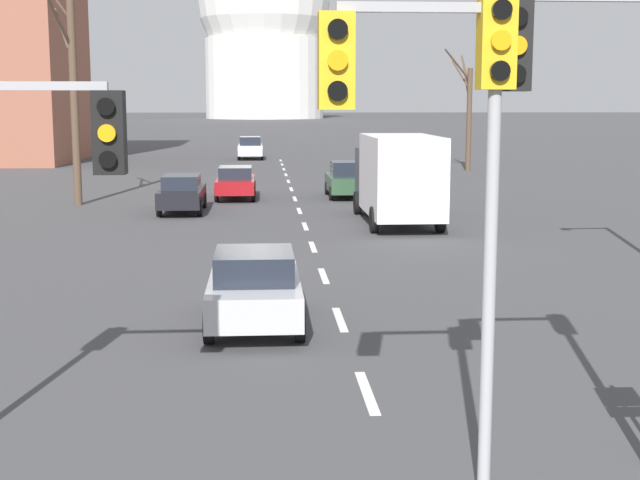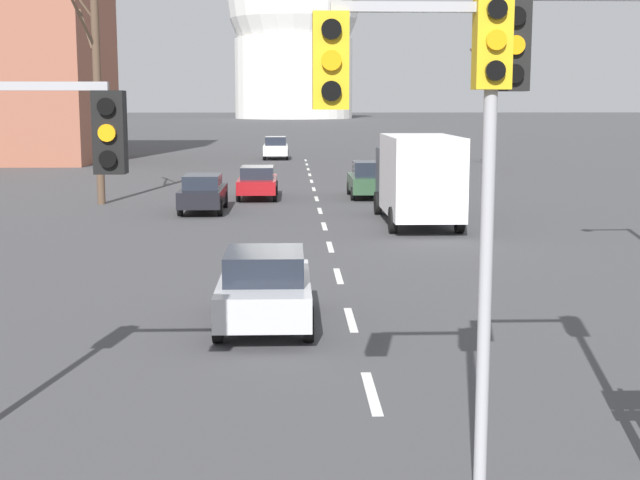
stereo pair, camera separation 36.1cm
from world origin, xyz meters
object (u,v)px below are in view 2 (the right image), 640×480
sedan_near_left (265,287)px  sedan_far_left (371,180)px  delivery_truck (417,176)px  sedan_near_right (276,148)px  sedan_far_right (258,182)px  traffic_signal_near_right (619,100)px  sedan_mid_centre (203,193)px  traffic_signal_centre_tall (436,115)px

sedan_near_left → sedan_far_left: (4.15, 23.42, 0.05)m
delivery_truck → sedan_near_right: bearing=98.5°
sedan_far_left → sedan_far_right: bearing=-177.2°
traffic_signal_near_right → sedan_near_left: (-4.08, 6.98, -3.51)m
sedan_near_right → sedan_mid_centre: 33.33m
sedan_mid_centre → sedan_near_right: bearing=86.0°
traffic_signal_near_right → traffic_signal_centre_tall: bearing=-163.2°
sedan_mid_centre → sedan_far_right: (1.96, 4.89, -0.00)m
sedan_mid_centre → sedan_far_right: 5.27m
traffic_signal_near_right → delivery_truck: traffic_signal_near_right is taller
traffic_signal_near_right → sedan_far_left: size_ratio=1.37×
traffic_signal_near_right → traffic_signal_centre_tall: traffic_signal_near_right is taller
traffic_signal_near_right → sedan_near_right: traffic_signal_near_right is taller
sedan_far_right → delivery_truck: (5.92, -8.76, 0.94)m
traffic_signal_centre_tall → sedan_near_right: (-2.55, 59.14, -3.25)m
traffic_signal_centre_tall → delivery_truck: bearing=82.3°
sedan_mid_centre → traffic_signal_near_right: bearing=-74.5°
traffic_signal_near_right → sedan_far_left: 30.60m
sedan_mid_centre → sedan_far_right: sedan_mid_centre is taller
traffic_signal_near_right → sedan_mid_centre: traffic_signal_near_right is taller
sedan_near_right → sedan_far_left: 28.50m
sedan_near_left → sedan_near_right: sedan_near_right is taller
traffic_signal_centre_tall → sedan_far_left: (2.17, 31.04, -3.31)m
traffic_signal_centre_tall → sedan_mid_centre: 26.57m
sedan_mid_centre → sedan_far_left: 8.74m
traffic_signal_centre_tall → traffic_signal_near_right: bearing=16.8°
sedan_near_right → sedan_far_right: size_ratio=0.99×
traffic_signal_centre_tall → sedan_far_right: bearing=95.4°
sedan_near_right → traffic_signal_centre_tall: bearing=-87.5°
sedan_far_right → sedan_mid_centre: bearing=-111.8°
sedan_mid_centre → delivery_truck: 8.83m
traffic_signal_centre_tall → delivery_truck: size_ratio=0.75×
sedan_far_right → delivery_truck: 10.62m
sedan_near_left → sedan_far_left: sedan_far_left is taller
sedan_mid_centre → delivery_truck: bearing=-26.1°
sedan_near_right → sedan_far_right: bearing=-90.8°
sedan_far_left → sedan_near_left: bearing=-100.0°
sedan_near_left → sedan_far_right: size_ratio=0.88×
sedan_near_right → sedan_far_left: size_ratio=1.07×
sedan_near_left → sedan_far_right: (-0.96, 23.17, -0.00)m
traffic_signal_centre_tall → sedan_near_left: size_ratio=1.40×
sedan_near_left → delivery_truck: bearing=71.0°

